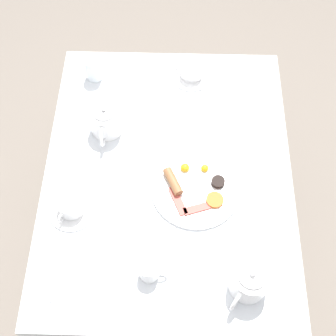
{
  "coord_description": "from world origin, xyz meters",
  "views": [
    {
      "loc": [
        0.02,
        -0.79,
        2.12
      ],
      "look_at": [
        0.0,
        0.0,
        0.77
      ],
      "focal_mm": 50.0,
      "sensor_mm": 36.0,
      "label": 1
    }
  ],
  "objects_px": {
    "teapot_near": "(106,120)",
    "teacup_with_saucer_left": "(71,206)",
    "teapot_far": "(249,281)",
    "breakfast_plate": "(195,188)",
    "knife_by_plate": "(230,125)",
    "water_glass_tall": "(93,68)",
    "creamer_jug": "(149,270)",
    "fork_by_plate": "(62,275)",
    "teacup_with_saucer_right": "(192,71)"
  },
  "relations": [
    {
      "from": "teapot_near",
      "to": "teacup_with_saucer_left",
      "type": "height_order",
      "value": "teapot_near"
    },
    {
      "from": "teapot_near",
      "to": "water_glass_tall",
      "type": "xyz_separation_m",
      "value": [
        -0.07,
        0.25,
        -0.01
      ]
    },
    {
      "from": "knife_by_plate",
      "to": "fork_by_plate",
      "type": "bearing_deg",
      "value": -132.87
    },
    {
      "from": "teacup_with_saucer_left",
      "to": "water_glass_tall",
      "type": "relative_size",
      "value": 1.7
    },
    {
      "from": "teapot_near",
      "to": "water_glass_tall",
      "type": "distance_m",
      "value": 0.26
    },
    {
      "from": "breakfast_plate",
      "to": "teacup_with_saucer_left",
      "type": "xyz_separation_m",
      "value": [
        -0.4,
        -0.09,
        0.02
      ]
    },
    {
      "from": "knife_by_plate",
      "to": "teapot_near",
      "type": "bearing_deg",
      "value": -176.45
    },
    {
      "from": "water_glass_tall",
      "to": "fork_by_plate",
      "type": "xyz_separation_m",
      "value": [
        -0.02,
        -0.78,
        -0.04
      ]
    },
    {
      "from": "teacup_with_saucer_right",
      "to": "teapot_near",
      "type": "bearing_deg",
      "value": -139.42
    },
    {
      "from": "teapot_far",
      "to": "teacup_with_saucer_left",
      "type": "relative_size",
      "value": 1.12
    },
    {
      "from": "teapot_far",
      "to": "water_glass_tall",
      "type": "height_order",
      "value": "teapot_far"
    },
    {
      "from": "water_glass_tall",
      "to": "teacup_with_saucer_left",
      "type": "bearing_deg",
      "value": -91.37
    },
    {
      "from": "breakfast_plate",
      "to": "teacup_with_saucer_left",
      "type": "height_order",
      "value": "teacup_with_saucer_left"
    },
    {
      "from": "water_glass_tall",
      "to": "fork_by_plate",
      "type": "height_order",
      "value": "water_glass_tall"
    },
    {
      "from": "teacup_with_saucer_right",
      "to": "fork_by_plate",
      "type": "height_order",
      "value": "teacup_with_saucer_right"
    },
    {
      "from": "water_glass_tall",
      "to": "knife_by_plate",
      "type": "distance_m",
      "value": 0.56
    },
    {
      "from": "breakfast_plate",
      "to": "creamer_jug",
      "type": "bearing_deg",
      "value": -114.76
    },
    {
      "from": "fork_by_plate",
      "to": "teacup_with_saucer_left",
      "type": "bearing_deg",
      "value": 89.26
    },
    {
      "from": "teacup_with_saucer_left",
      "to": "knife_by_plate",
      "type": "height_order",
      "value": "teacup_with_saucer_left"
    },
    {
      "from": "breakfast_plate",
      "to": "knife_by_plate",
      "type": "relative_size",
      "value": 1.39
    },
    {
      "from": "teacup_with_saucer_left",
      "to": "teapot_far",
      "type": "bearing_deg",
      "value": -23.17
    },
    {
      "from": "creamer_jug",
      "to": "breakfast_plate",
      "type": "bearing_deg",
      "value": 65.24
    },
    {
      "from": "breakfast_plate",
      "to": "knife_by_plate",
      "type": "distance_m",
      "value": 0.29
    },
    {
      "from": "teapot_near",
      "to": "creamer_jug",
      "type": "distance_m",
      "value": 0.56
    },
    {
      "from": "teapot_far",
      "to": "water_glass_tall",
      "type": "bearing_deg",
      "value": 68.32
    },
    {
      "from": "teapot_far",
      "to": "creamer_jug",
      "type": "distance_m",
      "value": 0.29
    },
    {
      "from": "teapot_near",
      "to": "teapot_far",
      "type": "distance_m",
      "value": 0.73
    },
    {
      "from": "teacup_with_saucer_left",
      "to": "teapot_near",
      "type": "bearing_deg",
      "value": 75.43
    },
    {
      "from": "breakfast_plate",
      "to": "teapot_far",
      "type": "distance_m",
      "value": 0.36
    },
    {
      "from": "teacup_with_saucer_right",
      "to": "knife_by_plate",
      "type": "relative_size",
      "value": 0.75
    },
    {
      "from": "teapot_near",
      "to": "teapot_far",
      "type": "height_order",
      "value": "same"
    },
    {
      "from": "breakfast_plate",
      "to": "teacup_with_saucer_left",
      "type": "bearing_deg",
      "value": -167.54
    },
    {
      "from": "breakfast_plate",
      "to": "fork_by_plate",
      "type": "height_order",
      "value": "breakfast_plate"
    },
    {
      "from": "breakfast_plate",
      "to": "teacup_with_saucer_right",
      "type": "distance_m",
      "value": 0.49
    },
    {
      "from": "teacup_with_saucer_left",
      "to": "water_glass_tall",
      "type": "xyz_separation_m",
      "value": [
        0.01,
        0.57,
        0.02
      ]
    },
    {
      "from": "teacup_with_saucer_right",
      "to": "knife_by_plate",
      "type": "distance_m",
      "value": 0.27
    },
    {
      "from": "teacup_with_saucer_right",
      "to": "fork_by_plate",
      "type": "distance_m",
      "value": 0.89
    },
    {
      "from": "breakfast_plate",
      "to": "knife_by_plate",
      "type": "height_order",
      "value": "breakfast_plate"
    },
    {
      "from": "knife_by_plate",
      "to": "teacup_with_saucer_left",
      "type": "bearing_deg",
      "value": -146.33
    },
    {
      "from": "teacup_with_saucer_right",
      "to": "fork_by_plate",
      "type": "relative_size",
      "value": 0.97
    },
    {
      "from": "knife_by_plate",
      "to": "breakfast_plate",
      "type": "bearing_deg",
      "value": -116.14
    },
    {
      "from": "teacup_with_saucer_right",
      "to": "breakfast_plate",
      "type": "bearing_deg",
      "value": -88.69
    },
    {
      "from": "knife_by_plate",
      "to": "teapot_far",
      "type": "bearing_deg",
      "value": -87.47
    },
    {
      "from": "water_glass_tall",
      "to": "fork_by_plate",
      "type": "distance_m",
      "value": 0.79
    },
    {
      "from": "creamer_jug",
      "to": "teacup_with_saucer_right",
      "type": "bearing_deg",
      "value": 81.03
    },
    {
      "from": "teapot_near",
      "to": "teacup_with_saucer_left",
      "type": "xyz_separation_m",
      "value": [
        -0.08,
        -0.32,
        -0.03
      ]
    },
    {
      "from": "creamer_jug",
      "to": "water_glass_tall",
      "type": "bearing_deg",
      "value": 107.71
    },
    {
      "from": "teapot_far",
      "to": "fork_by_plate",
      "type": "xyz_separation_m",
      "value": [
        -0.55,
        0.02,
        -0.05
      ]
    },
    {
      "from": "teacup_with_saucer_right",
      "to": "creamer_jug",
      "type": "height_order",
      "value": "creamer_jug"
    },
    {
      "from": "teacup_with_saucer_left",
      "to": "creamer_jug",
      "type": "distance_m",
      "value": 0.33
    }
  ]
}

